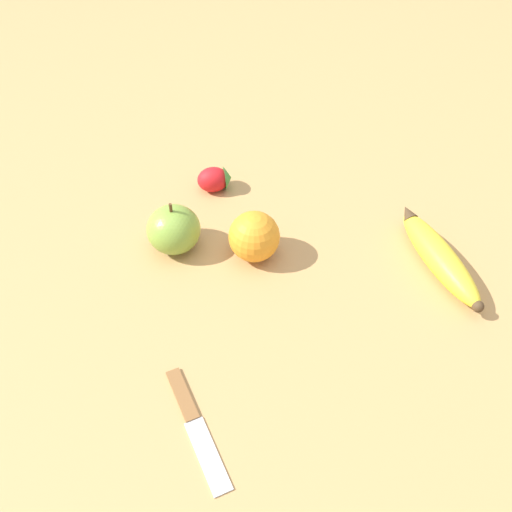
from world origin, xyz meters
TOP-DOWN VIEW (x-y plane):
  - ground_plane at (0.00, 0.00)m, footprint 3.00×3.00m
  - banana at (-0.18, -0.16)m, footprint 0.14×0.18m
  - orange at (0.07, -0.11)m, footprint 0.07×0.07m
  - strawberry at (0.17, -0.23)m, footprint 0.07×0.06m
  - apple at (0.18, -0.09)m, footprint 0.08×0.08m
  - paring_knife at (0.06, 0.16)m, footprint 0.12×0.14m

SIDE VIEW (x-z plane):
  - ground_plane at x=0.00m, z-range 0.00..0.00m
  - paring_knife at x=0.06m, z-range 0.00..0.01m
  - strawberry at x=0.17m, z-range 0.00..0.04m
  - banana at x=-0.18m, z-range 0.00..0.04m
  - apple at x=0.18m, z-range -0.01..0.07m
  - orange at x=0.07m, z-range 0.00..0.07m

